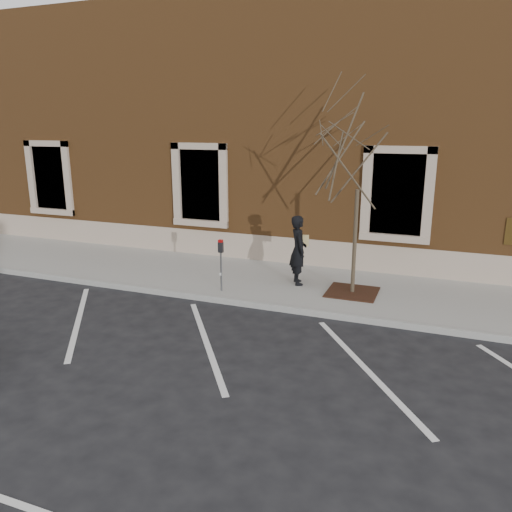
% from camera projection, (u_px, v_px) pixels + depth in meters
% --- Properties ---
extents(ground, '(120.00, 120.00, 0.00)m').
position_uv_depth(ground, '(247.00, 306.00, 12.07)').
color(ground, '#28282B').
rests_on(ground, ground).
extents(sidewalk_near, '(40.00, 3.50, 0.15)m').
position_uv_depth(sidewalk_near, '(271.00, 282.00, 13.63)').
color(sidewalk_near, '#9B9992').
rests_on(sidewalk_near, ground).
extents(curb_near, '(40.00, 0.12, 0.15)m').
position_uv_depth(curb_near, '(246.00, 304.00, 12.01)').
color(curb_near, '#9E9E99').
rests_on(curb_near, ground).
extents(parking_stripes, '(28.00, 4.40, 0.01)m').
position_uv_depth(parking_stripes, '(206.00, 341.00, 10.09)').
color(parking_stripes, silver).
rests_on(parking_stripes, ground).
extents(building_civic, '(40.00, 8.62, 8.00)m').
position_uv_depth(building_civic, '(327.00, 131.00, 18.02)').
color(building_civic, brown).
rests_on(building_civic, ground).
extents(man, '(0.70, 0.80, 1.83)m').
position_uv_depth(man, '(298.00, 250.00, 13.05)').
color(man, black).
rests_on(man, sidewalk_near).
extents(parking_meter, '(0.12, 0.09, 1.33)m').
position_uv_depth(parking_meter, '(221.00, 256.00, 12.46)').
color(parking_meter, '#595B60').
rests_on(parking_meter, sidewalk_near).
extents(tree_grate, '(1.23, 1.23, 0.03)m').
position_uv_depth(tree_grate, '(352.00, 292.00, 12.55)').
color(tree_grate, '#381812').
rests_on(tree_grate, sidewalk_near).
extents(sapling, '(2.84, 2.84, 4.73)m').
position_uv_depth(sapling, '(359.00, 159.00, 11.70)').
color(sapling, '#473D2B').
rests_on(sapling, sidewalk_near).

